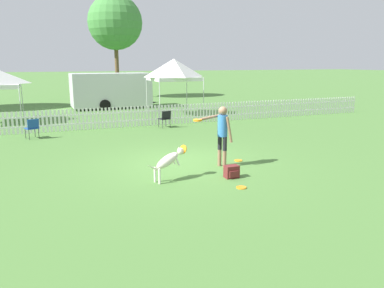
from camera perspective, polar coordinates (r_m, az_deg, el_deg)
name	(u,v)px	position (r m, az deg, el deg)	size (l,w,h in m)	color
ground_plane	(184,163)	(11.15, -1.28, -2.95)	(240.00, 240.00, 0.00)	#4C7A38
handler_person	(221,129)	(10.59, 4.51, 2.25)	(1.12, 0.44, 1.73)	#8C664C
leaping_dog	(169,160)	(9.47, -3.53, -2.43)	(1.20, 0.55, 0.85)	beige
frisbee_near_handler	(238,160)	(11.50, 7.07, -2.50)	(0.24, 0.24, 0.02)	orange
frisbee_near_dog	(241,187)	(9.08, 7.52, -6.59)	(0.24, 0.24, 0.02)	orange
backpack_on_grass	(232,172)	(9.79, 6.07, -4.22)	(0.36, 0.28, 0.32)	maroon
picket_fence	(130,117)	(17.60, -9.48, 4.12)	(27.36, 0.04, 0.95)	white
folding_chair_blue_left	(32,127)	(15.91, -23.16, 2.42)	(0.58, 0.59, 0.79)	#333338
folding_chair_center	(165,118)	(17.19, -4.12, 4.04)	(0.54, 0.56, 0.79)	#333338
canopy_tent_main	(174,70)	(21.17, -2.76, 11.24)	(2.54, 2.54, 3.14)	silver
equipment_trailer	(111,90)	(25.19, -12.28, 8.09)	(5.77, 2.56, 2.26)	silver
tree_right_grove	(115,23)	(32.37, -11.64, 17.67)	(4.38, 4.38, 8.30)	brown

